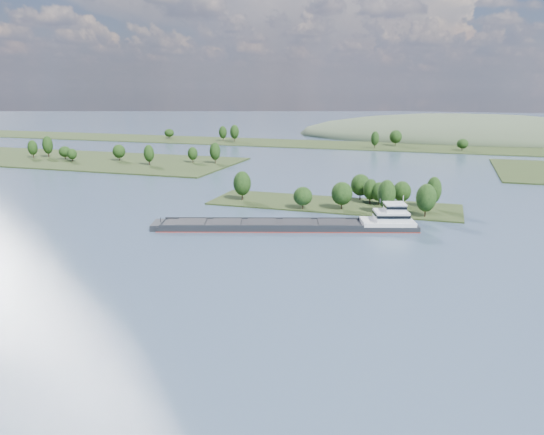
% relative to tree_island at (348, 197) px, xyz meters
% --- Properties ---
extents(ground, '(1800.00, 1800.00, 0.00)m').
position_rel_tree_island_xyz_m(ground, '(-6.15, -58.81, -3.96)').
color(ground, '#34445B').
rests_on(ground, ground).
extents(tree_island, '(100.00, 31.65, 14.05)m').
position_rel_tree_island_xyz_m(tree_island, '(0.00, 0.00, 0.00)').
color(tree_island, '#212F15').
rests_on(tree_island, ground).
extents(left_bank, '(300.00, 80.00, 15.67)m').
position_rel_tree_island_xyz_m(left_bank, '(-234.38, 81.21, -3.03)').
color(left_bank, '#212F15').
rests_on(left_bank, ground).
extents(back_shoreline, '(900.00, 60.00, 15.90)m').
position_rel_tree_island_xyz_m(back_shoreline, '(1.29, 221.07, -3.25)').
color(back_shoreline, '#212F15').
rests_on(back_shoreline, ground).
extents(hill_west, '(320.00, 160.00, 44.00)m').
position_rel_tree_island_xyz_m(hill_west, '(53.85, 321.19, -3.96)').
color(hill_west, '#3B4932').
rests_on(hill_west, ground).
extents(cargo_barge, '(88.60, 36.82, 12.11)m').
position_rel_tree_island_xyz_m(cargo_barge, '(-8.41, -37.25, -2.43)').
color(cargo_barge, black).
rests_on(cargo_barge, ground).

